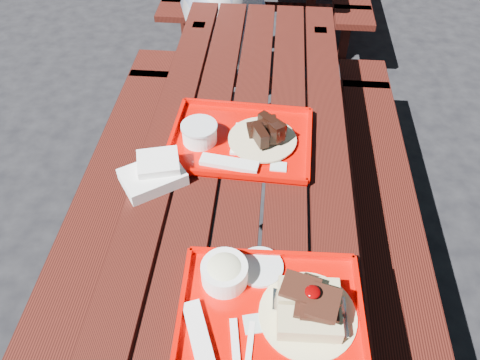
% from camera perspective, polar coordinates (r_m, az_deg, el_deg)
% --- Properties ---
extents(ground, '(60.00, 60.00, 0.00)m').
position_cam_1_polar(ground, '(2.23, 0.34, -11.87)').
color(ground, black).
rests_on(ground, ground).
extents(picnic_table_near, '(1.41, 2.40, 0.75)m').
position_cam_1_polar(picnic_table_near, '(1.77, 0.41, -2.30)').
color(picnic_table_near, '#3D110B').
rests_on(picnic_table_near, ground).
extents(near_tray, '(0.49, 0.42, 0.15)m').
position_cam_1_polar(near_tray, '(1.27, 3.81, -14.52)').
color(near_tray, '#DA0600').
rests_on(near_tray, picnic_table_near).
extents(far_tray, '(0.52, 0.42, 0.09)m').
position_cam_1_polar(far_tray, '(1.69, -0.23, 5.08)').
color(far_tray, '#D10600').
rests_on(far_tray, picnic_table_near).
extents(white_cloth, '(0.25, 0.23, 0.08)m').
position_cam_1_polar(white_cloth, '(1.58, -10.40, 0.85)').
color(white_cloth, white).
rests_on(white_cloth, picnic_table_near).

